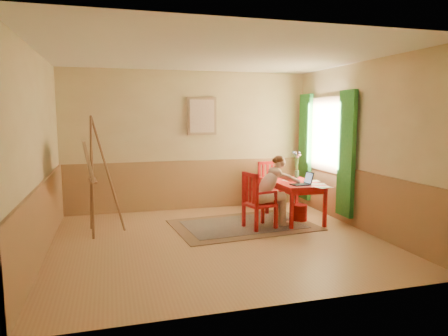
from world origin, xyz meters
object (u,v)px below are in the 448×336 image
object	(u,v)px
figure	(272,188)
laptop	(303,182)
chair_left	(257,201)
easel	(90,165)
table	(295,187)
chair_back	(270,186)

from	to	relation	value
figure	laptop	distance (m)	0.57
chair_left	easel	xyz separation A→B (m)	(-2.67, 0.46, 0.65)
table	chair_left	bearing A→B (deg)	-157.72
laptop	easel	distance (m)	3.57
chair_back	easel	distance (m)	3.60
figure	laptop	world-z (taller)	figure
chair_back	figure	distance (m)	1.34
table	laptop	world-z (taller)	laptop
table	laptop	distance (m)	0.37
table	laptop	xyz separation A→B (m)	(-0.01, -0.34, 0.13)
figure	chair_back	bearing A→B (deg)	68.63
table	easel	xyz separation A→B (m)	(-3.52, 0.11, 0.51)
chair_left	laptop	distance (m)	0.89
laptop	easel	bearing A→B (deg)	172.63
chair_back	laptop	size ratio (longest dim) A/B	2.50
figure	laptop	size ratio (longest dim) A/B	3.18
chair_back	figure	bearing A→B (deg)	-111.37
table	easel	distance (m)	3.56
table	figure	bearing A→B (deg)	-152.81
table	chair_left	size ratio (longest dim) A/B	1.23
table	figure	world-z (taller)	figure
figure	table	bearing A→B (deg)	27.19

